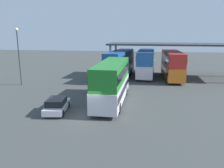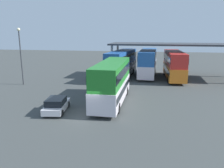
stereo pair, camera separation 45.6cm
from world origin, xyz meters
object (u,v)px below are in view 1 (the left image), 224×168
double_decker_main (112,81)px  double_decker_near_canopy (120,63)px  double_decker_far_right (172,64)px  double_decker_mid_row (146,62)px  lamppost_tall (18,50)px  parked_hatchback (57,105)px

double_decker_main → double_decker_near_canopy: 13.31m
double_decker_near_canopy → double_decker_far_right: 8.35m
double_decker_near_canopy → double_decker_mid_row: same height
lamppost_tall → double_decker_main: bearing=-23.4°
double_decker_mid_row → lamppost_tall: size_ratio=1.42×
lamppost_tall → double_decker_near_canopy: bearing=28.9°
double_decker_far_right → lamppost_tall: lamppost_tall is taller
double_decker_main → lamppost_tall: (-13.93, 6.02, 2.60)m
double_decker_mid_row → double_decker_far_right: 4.55m
lamppost_tall → double_decker_mid_row: bearing=29.4°
double_decker_mid_row → lamppost_tall: (-17.34, -9.78, 2.55)m
double_decker_mid_row → double_decker_main: bearing=170.1°
double_decker_near_canopy → double_decker_main: bearing=-169.2°
double_decker_near_canopy → double_decker_far_right: bearing=-78.0°
double_decker_mid_row → lamppost_tall: bearing=121.7°
double_decker_main → double_decker_far_right: double_decker_far_right is taller
parked_hatchback → double_decker_mid_row: size_ratio=0.37×
double_decker_main → double_decker_far_right: size_ratio=0.97×
double_decker_near_canopy → double_decker_far_right: (8.32, 0.66, -0.03)m
double_decker_near_canopy → lamppost_tall: 15.26m
double_decker_main → double_decker_mid_row: bearing=-11.6°
parked_hatchback → double_decker_main: bearing=-59.0°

